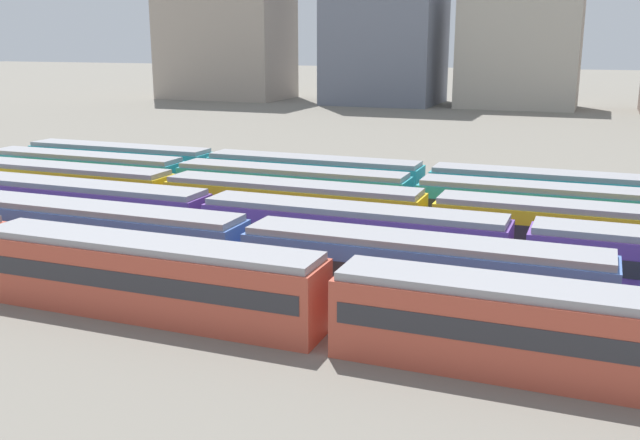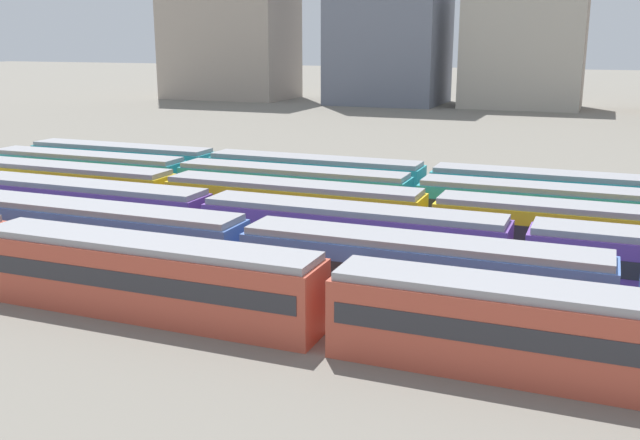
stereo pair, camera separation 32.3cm
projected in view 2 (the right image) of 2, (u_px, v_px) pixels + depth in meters
ground_plane at (100, 226)px, 51.70m from camera, size 600.00×600.00×0.00m
train_track_0 at (555, 334)px, 28.08m from camera, size 93.60×3.06×3.75m
train_track_1 at (419, 274)px, 35.17m from camera, size 93.60×3.06×3.75m
train_track_2 at (518, 254)px, 38.39m from camera, size 74.70×3.06×3.75m
train_track_3 at (429, 222)px, 45.23m from camera, size 74.70×3.06×3.75m
train_track_4 at (292, 192)px, 54.11m from camera, size 55.80×3.06×3.75m
distant_building_2 at (524, 46)px, 137.81m from camera, size 22.30×14.61×23.30m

